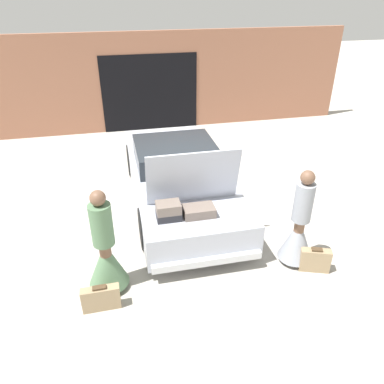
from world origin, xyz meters
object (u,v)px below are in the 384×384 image
at_px(car, 178,177).
at_px(suitcase_beside_right_person, 315,260).
at_px(person_left, 106,255).
at_px(suitcase_beside_left_person, 101,298).
at_px(person_right, 299,231).

height_order(car, suitcase_beside_right_person, car).
distance_m(person_left, suitcase_beside_left_person, 0.60).
height_order(person_right, suitcase_beside_right_person, person_right).
relative_size(car, person_right, 2.88).
bearing_deg(suitcase_beside_right_person, car, 122.83).
xyz_separation_m(person_right, suitcase_beside_right_person, (0.20, -0.29, -0.39)).
relative_size(car, suitcase_beside_right_person, 9.74).
xyz_separation_m(person_left, suitcase_beside_left_person, (-0.12, -0.43, -0.40)).
height_order(person_left, person_right, person_left).
bearing_deg(person_right, person_left, 75.87).
relative_size(person_left, suitcase_beside_right_person, 3.39).
distance_m(car, person_left, 2.70).
relative_size(suitcase_beside_left_person, suitcase_beside_right_person, 1.09).
bearing_deg(car, person_right, -57.37).
xyz_separation_m(car, suitcase_beside_left_person, (-1.60, -2.69, -0.35)).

